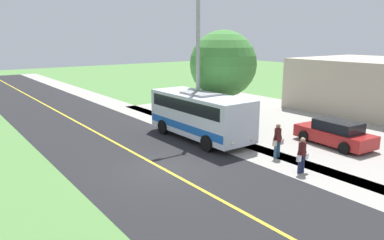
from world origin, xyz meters
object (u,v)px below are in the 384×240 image
tree_curbside (223,64)px  shuttle_bus_front (200,113)px  pedestrian_waiting (278,140)px  street_light_pole (196,59)px  parked_car_near (335,133)px  pedestrian_with_bags (302,154)px

tree_curbside → shuttle_bus_front: bearing=24.1°
pedestrian_waiting → street_light_pole: (0.66, -5.96, 3.77)m
shuttle_bus_front → parked_car_near: (-5.30, 5.60, -0.86)m
shuttle_bus_front → street_light_pole: bearing=-112.2°
pedestrian_waiting → tree_curbside: 7.43m
tree_curbside → pedestrian_with_bags: bearing=72.8°
shuttle_bus_front → pedestrian_with_bags: size_ratio=4.42×
parked_car_near → tree_curbside: tree_curbside is taller
pedestrian_with_bags → tree_curbside: 9.47m
shuttle_bus_front → pedestrian_waiting: bearing=101.0°
street_light_pole → tree_curbside: size_ratio=1.33×
pedestrian_with_bags → parked_car_near: pedestrian_with_bags is taller
parked_car_near → pedestrian_waiting: bearing=-6.4°
pedestrian_with_bags → street_light_pole: street_light_pole is taller
pedestrian_waiting → street_light_pole: bearing=-83.7°
shuttle_bus_front → pedestrian_with_bags: bearing=91.9°
street_light_pole → tree_curbside: bearing=-170.1°
pedestrian_with_bags → shuttle_bus_front: bearing=-88.1°
parked_car_near → shuttle_bus_front: bearing=-46.6°
street_light_pole → tree_curbside: street_light_pole is taller
shuttle_bus_front → pedestrian_waiting: size_ratio=4.15×
pedestrian_with_bags → street_light_pole: size_ratio=0.19×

